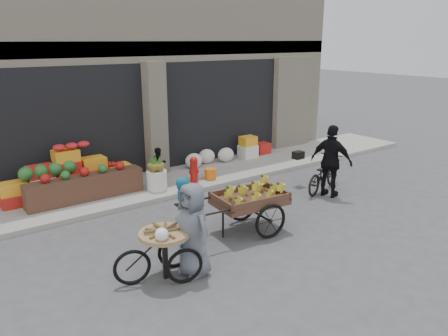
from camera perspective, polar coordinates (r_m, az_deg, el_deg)
ground at (r=9.13m, az=6.37°, el=-8.60°), size 80.00×80.00×0.00m
sidewalk at (r=12.21m, az=-6.69°, el=-1.73°), size 18.00×2.20×0.12m
building at (r=15.17m, az=-14.75°, el=14.14°), size 14.00×6.45×7.00m
fruit_display at (r=11.34m, az=-18.45°, el=-0.68°), size 3.10×1.12×1.24m
pineapple_bin at (r=11.36m, az=-8.77°, el=-1.57°), size 0.52×0.52×0.50m
fire_hydrant at (r=11.80m, az=-3.96°, el=-0.05°), size 0.22×0.22×0.71m
orange_bucket at (r=12.09m, az=-1.81°, el=-0.77°), size 0.32×0.32×0.30m
right_bay_goods at (r=13.99m, az=1.36°, el=2.22°), size 3.35×0.60×0.70m
seated_person at (r=11.98m, az=-8.46°, el=0.47°), size 0.51×0.43×0.93m
banana_cart at (r=8.95m, az=3.10°, el=-3.86°), size 2.54×1.23×1.03m
vendor_woman at (r=8.19m, az=-5.15°, el=-6.03°), size 0.42×0.58×1.46m
tricycle_cart at (r=7.36m, az=-7.82°, el=-10.22°), size 1.46×1.02×0.95m
vendor_grey at (r=7.34m, az=-4.10°, el=-8.05°), size 0.62×0.86×1.63m
bicycle at (r=11.75m, az=12.84°, el=-0.77°), size 1.82×1.09×0.90m
cyclist at (r=11.23m, az=13.84°, el=0.85°), size 0.75×1.16×1.84m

